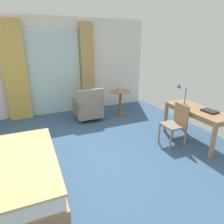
% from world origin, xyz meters
% --- Properties ---
extents(ground, '(6.21, 6.67, 0.10)m').
position_xyz_m(ground, '(0.00, 0.00, -0.05)').
color(ground, '#38567A').
extents(wall_back, '(5.81, 0.12, 2.70)m').
position_xyz_m(wall_back, '(0.00, 3.08, 1.35)').
color(wall_back, silver).
rests_on(wall_back, ground).
extents(balcony_glass_door, '(1.53, 0.02, 2.38)m').
position_xyz_m(balcony_glass_door, '(0.02, 3.00, 1.19)').
color(balcony_glass_door, silver).
rests_on(balcony_glass_door, ground).
extents(curtain_panel_left, '(0.59, 0.10, 2.57)m').
position_xyz_m(curtain_panel_left, '(-0.97, 2.90, 1.29)').
color(curtain_panel_left, tan).
rests_on(curtain_panel_left, ground).
extents(curtain_panel_right, '(0.38, 0.10, 2.57)m').
position_xyz_m(curtain_panel_right, '(1.01, 2.90, 1.29)').
color(curtain_panel_right, tan).
rests_on(curtain_panel_right, ground).
extents(writing_desk, '(0.58, 1.40, 0.73)m').
position_xyz_m(writing_desk, '(2.42, -0.09, 0.64)').
color(writing_desk, '#9E754C').
rests_on(writing_desk, ground).
extents(desk_chair, '(0.41, 0.42, 0.86)m').
position_xyz_m(desk_chair, '(1.93, -0.02, 0.49)').
color(desk_chair, gray).
rests_on(desk_chair, ground).
extents(desk_lamp, '(0.26, 0.23, 0.49)m').
position_xyz_m(desk_lamp, '(2.28, 0.30, 1.04)').
color(desk_lamp, '#4C4C51').
rests_on(desk_lamp, writing_desk).
extents(closed_book, '(0.22, 0.31, 0.04)m').
position_xyz_m(closed_book, '(2.48, -0.32, 0.75)').
color(closed_book, '#232328').
rests_on(closed_book, writing_desk).
extents(armchair_by_window, '(0.71, 0.74, 0.90)m').
position_xyz_m(armchair_by_window, '(0.72, 2.06, 0.35)').
color(armchair_by_window, gray).
rests_on(armchair_by_window, ground).
extents(round_cafe_table, '(0.57, 0.57, 0.71)m').
position_xyz_m(round_cafe_table, '(1.71, 2.08, 0.52)').
color(round_cafe_table, '#9E754C').
rests_on(round_cafe_table, ground).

